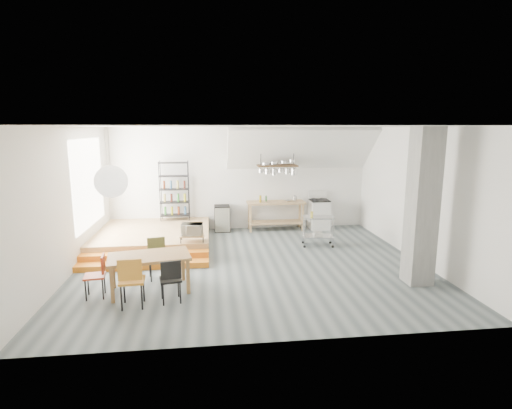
{
  "coord_description": "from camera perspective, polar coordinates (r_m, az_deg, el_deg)",
  "views": [
    {
      "loc": [
        -0.95,
        -8.93,
        3.16
      ],
      "look_at": [
        0.2,
        0.8,
        1.28
      ],
      "focal_mm": 28.0,
      "sensor_mm": 36.0,
      "label": 1
    }
  ],
  "objects": [
    {
      "name": "stove",
      "position": [
        12.85,
        8.99,
        -1.33
      ],
      "size": [
        0.6,
        0.6,
        1.18
      ],
      "color": "white",
      "rests_on": "ground"
    },
    {
      "name": "chair_mustard",
      "position": [
        7.48,
        -17.39,
        -9.98
      ],
      "size": [
        0.46,
        0.46,
        0.95
      ],
      "rotation": [
        0.0,
        0.0,
        3.2
      ],
      "color": "#BF7920",
      "rests_on": "ground"
    },
    {
      "name": "step_upper",
      "position": [
        9.93,
        -15.52,
        -7.31
      ],
      "size": [
        3.0,
        0.35,
        0.27
      ],
      "primitive_type": "cube",
      "color": "orange",
      "rests_on": "ground"
    },
    {
      "name": "chair_red",
      "position": [
        8.19,
        -21.63,
        -9.0
      ],
      "size": [
        0.42,
        0.42,
        0.82
      ],
      "rotation": [
        0.0,
        0.0,
        -1.44
      ],
      "color": "#B8351A",
      "rests_on": "ground"
    },
    {
      "name": "kitchen_counter",
      "position": [
        12.51,
        2.83,
        -0.85
      ],
      "size": [
        1.8,
        0.6,
        0.91
      ],
      "color": "#9E7D4F",
      "rests_on": "ground"
    },
    {
      "name": "wall_left",
      "position": [
        9.56,
        -25.24,
        0.41
      ],
      "size": [
        0.04,
        7.0,
        3.2
      ],
      "primitive_type": "cube",
      "color": "silver",
      "rests_on": "ground"
    },
    {
      "name": "pot_rack",
      "position": [
        12.09,
        3.2,
        5.21
      ],
      "size": [
        1.2,
        0.5,
        1.43
      ],
      "color": "#3B2817",
      "rests_on": "ceiling"
    },
    {
      "name": "bowl",
      "position": [
        12.47,
        4.59,
        0.53
      ],
      "size": [
        0.24,
        0.24,
        0.05
      ],
      "primitive_type": "imported",
      "rotation": [
        0.0,
        0.0,
        0.33
      ],
      "color": "silver",
      "rests_on": "kitchen_counter"
    },
    {
      "name": "wall_back",
      "position": [
        12.56,
        -2.36,
        3.7
      ],
      "size": [
        8.0,
        0.04,
        3.2
      ],
      "primitive_type": "cube",
      "color": "silver",
      "rests_on": "ground"
    },
    {
      "name": "slope_ceiling",
      "position": [
        12.16,
        6.4,
        7.91
      ],
      "size": [
        4.4,
        1.44,
        1.32
      ],
      "primitive_type": "cube",
      "rotation": [
        -0.73,
        0.0,
        0.0
      ],
      "color": "white",
      "rests_on": "wall_back"
    },
    {
      "name": "wire_shelving",
      "position": [
        12.31,
        -11.57,
        2.06
      ],
      "size": [
        0.88,
        0.38,
        1.8
      ],
      "color": "black",
      "rests_on": "platform"
    },
    {
      "name": "rolling_cart",
      "position": [
        10.96,
        8.87,
        -3.18
      ],
      "size": [
        0.88,
        0.57,
        0.81
      ],
      "rotation": [
        0.0,
        0.0,
        -0.14
      ],
      "color": "silver",
      "rests_on": "ground"
    },
    {
      "name": "microwave_shelf",
      "position": [
        10.03,
        -9.11,
        -4.39
      ],
      "size": [
        0.6,
        0.4,
        0.16
      ],
      "color": "#9E7D4F",
      "rests_on": "platform"
    },
    {
      "name": "concrete_column",
      "position": [
        8.7,
        22.64,
        -0.33
      ],
      "size": [
        0.5,
        0.5,
        3.2
      ],
      "primitive_type": "cube",
      "color": "slate",
      "rests_on": "ground"
    },
    {
      "name": "paper_lantern",
      "position": [
        7.78,
        -19.99,
        3.11
      ],
      "size": [
        0.6,
        0.6,
        0.6
      ],
      "primitive_type": "sphere",
      "color": "white",
      "rests_on": "ceiling"
    },
    {
      "name": "ceiling",
      "position": [
        8.98,
        -0.69,
        11.1
      ],
      "size": [
        8.0,
        7.0,
        0.02
      ],
      "primitive_type": "cube",
      "color": "white",
      "rests_on": "wall_back"
    },
    {
      "name": "dining_table",
      "position": [
        8.12,
        -15.01,
        -7.53
      ],
      "size": [
        1.68,
        1.14,
        0.73
      ],
      "rotation": [
        0.0,
        0.0,
        0.19
      ],
      "color": "olive",
      "rests_on": "ground"
    },
    {
      "name": "platform",
      "position": [
        11.43,
        -14.35,
        -4.51
      ],
      "size": [
        3.0,
        3.0,
        0.4
      ],
      "primitive_type": "cube",
      "color": "#9E7D4F",
      "rests_on": "ground"
    },
    {
      "name": "step_lower",
      "position": [
        9.62,
        -15.81,
        -8.33
      ],
      "size": [
        3.0,
        0.35,
        0.13
      ],
      "primitive_type": "cube",
      "color": "orange",
      "rests_on": "ground"
    },
    {
      "name": "chair_black",
      "position": [
        7.53,
        -12.08,
        -10.1
      ],
      "size": [
        0.45,
        0.45,
        0.83
      ],
      "rotation": [
        0.0,
        0.0,
        3.33
      ],
      "color": "black",
      "rests_on": "ground"
    },
    {
      "name": "wall_right",
      "position": [
        10.32,
        22.0,
        1.36
      ],
      "size": [
        0.04,
        7.0,
        3.2
      ],
      "primitive_type": "cube",
      "color": "silver",
      "rests_on": "ground"
    },
    {
      "name": "window_pane",
      "position": [
        10.94,
        -22.79,
        2.86
      ],
      "size": [
        0.02,
        2.5,
        2.2
      ],
      "primitive_type": "cube",
      "color": "white",
      "rests_on": "wall_left"
    },
    {
      "name": "chair_olive",
      "position": [
        8.83,
        -13.96,
        -6.93
      ],
      "size": [
        0.47,
        0.47,
        0.86
      ],
      "rotation": [
        0.0,
        0.0,
        0.21
      ],
      "color": "brown",
      "rests_on": "ground"
    },
    {
      "name": "mini_fridge",
      "position": [
        12.44,
        -4.86,
        -1.99
      ],
      "size": [
        0.48,
        0.48,
        0.81
      ],
      "primitive_type": "cube",
      "color": "black",
      "rests_on": "ground"
    },
    {
      "name": "floor",
      "position": [
        9.52,
        -0.64,
        -8.55
      ],
      "size": [
        8.0,
        8.0,
        0.0
      ],
      "primitive_type": "plane",
      "color": "#4D5659",
      "rests_on": "ground"
    },
    {
      "name": "microwave",
      "position": [
        9.99,
        -9.14,
        -3.5
      ],
      "size": [
        0.54,
        0.39,
        0.28
      ],
      "primitive_type": "imported",
      "rotation": [
        0.0,
        0.0,
        -0.09
      ],
      "color": "beige",
      "rests_on": "microwave_shelf"
    }
  ]
}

